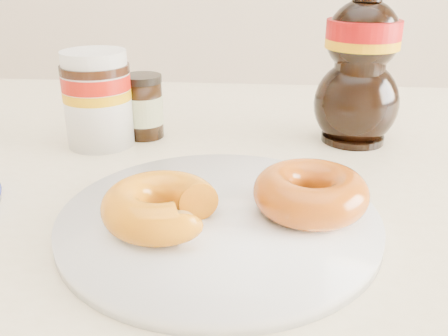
# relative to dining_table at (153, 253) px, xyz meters

# --- Properties ---
(dining_table) EXTENTS (1.40, 0.90, 0.75)m
(dining_table) POSITION_rel_dining_table_xyz_m (0.00, 0.00, 0.00)
(dining_table) COLOR #F5E5BA
(dining_table) RESTS_ON ground
(plate) EXTENTS (0.28, 0.28, 0.01)m
(plate) POSITION_rel_dining_table_xyz_m (0.08, -0.08, 0.09)
(plate) COLOR white
(plate) RESTS_ON dining_table
(donut_bitten) EXTENTS (0.13, 0.13, 0.03)m
(donut_bitten) POSITION_rel_dining_table_xyz_m (0.04, -0.10, 0.11)
(donut_bitten) COLOR orange
(donut_bitten) RESTS_ON plate
(donut_whole) EXTENTS (0.12, 0.12, 0.04)m
(donut_whole) POSITION_rel_dining_table_xyz_m (0.16, -0.07, 0.11)
(donut_whole) COLOR #AA4E0A
(donut_whole) RESTS_ON plate
(nutella_jar) EXTENTS (0.08, 0.08, 0.12)m
(nutella_jar) POSITION_rel_dining_table_xyz_m (-0.09, 0.11, 0.15)
(nutella_jar) COLOR white
(nutella_jar) RESTS_ON dining_table
(syrup_bottle) EXTENTS (0.12, 0.11, 0.20)m
(syrup_bottle) POSITION_rel_dining_table_xyz_m (0.23, 0.15, 0.19)
(syrup_bottle) COLOR black
(syrup_bottle) RESTS_ON dining_table
(dark_jar) EXTENTS (0.05, 0.05, 0.08)m
(dark_jar) POSITION_rel_dining_table_xyz_m (-0.04, 0.15, 0.12)
(dark_jar) COLOR black
(dark_jar) RESTS_ON dining_table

